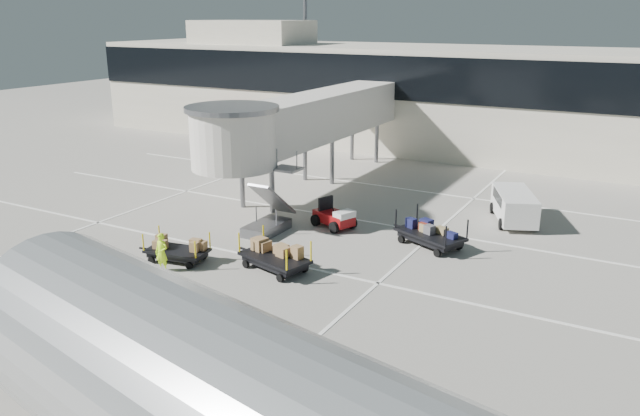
{
  "coord_description": "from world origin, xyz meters",
  "views": [
    {
      "loc": [
        15.19,
        -19.47,
        10.39
      ],
      "look_at": [
        2.06,
        4.27,
        2.0
      ],
      "focal_mm": 35.0,
      "sensor_mm": 36.0,
      "label": 1
    }
  ],
  "objects_px": {
    "box_cart_near": "(275,257)",
    "minivan": "(514,203)",
    "ground_worker": "(162,253)",
    "suitcase_cart": "(430,235)",
    "box_cart_far": "(178,251)",
    "baggage_tug": "(335,217)",
    "belt_loader": "(232,135)"
  },
  "relations": [
    {
      "from": "ground_worker",
      "to": "belt_loader",
      "type": "height_order",
      "value": "belt_loader"
    },
    {
      "from": "suitcase_cart",
      "to": "minivan",
      "type": "height_order",
      "value": "minivan"
    },
    {
      "from": "baggage_tug",
      "to": "box_cart_near",
      "type": "height_order",
      "value": "box_cart_near"
    },
    {
      "from": "belt_loader",
      "to": "box_cart_near",
      "type": "bearing_deg",
      "value": -27.14
    },
    {
      "from": "box_cart_far",
      "to": "minivan",
      "type": "bearing_deg",
      "value": 39.29
    },
    {
      "from": "box_cart_far",
      "to": "ground_worker",
      "type": "distance_m",
      "value": 1.24
    },
    {
      "from": "box_cart_near",
      "to": "minivan",
      "type": "bearing_deg",
      "value": 72.5
    },
    {
      "from": "box_cart_far",
      "to": "minivan",
      "type": "relative_size",
      "value": 0.75
    },
    {
      "from": "minivan",
      "to": "ground_worker",
      "type": "bearing_deg",
      "value": -152.1
    },
    {
      "from": "box_cart_near",
      "to": "ground_worker",
      "type": "bearing_deg",
      "value": -135.29
    },
    {
      "from": "box_cart_near",
      "to": "ground_worker",
      "type": "xyz_separation_m",
      "value": [
        -4.13,
        -2.4,
        0.23
      ]
    },
    {
      "from": "baggage_tug",
      "to": "ground_worker",
      "type": "height_order",
      "value": "ground_worker"
    },
    {
      "from": "suitcase_cart",
      "to": "belt_loader",
      "type": "distance_m",
      "value": 27.75
    },
    {
      "from": "baggage_tug",
      "to": "belt_loader",
      "type": "distance_m",
      "value": 23.42
    },
    {
      "from": "suitcase_cart",
      "to": "box_cart_near",
      "type": "xyz_separation_m",
      "value": [
        -4.78,
        -5.92,
        0.06
      ]
    },
    {
      "from": "belt_loader",
      "to": "minivan",
      "type": "bearing_deg",
      "value": 1.62
    },
    {
      "from": "baggage_tug",
      "to": "box_cart_near",
      "type": "xyz_separation_m",
      "value": [
        0.43,
        -6.22,
        0.07
      ]
    },
    {
      "from": "box_cart_near",
      "to": "ground_worker",
      "type": "relative_size",
      "value": 2.31
    },
    {
      "from": "box_cart_near",
      "to": "ground_worker",
      "type": "distance_m",
      "value": 4.79
    },
    {
      "from": "baggage_tug",
      "to": "ground_worker",
      "type": "bearing_deg",
      "value": -91.53
    },
    {
      "from": "suitcase_cart",
      "to": "belt_loader",
      "type": "height_order",
      "value": "belt_loader"
    },
    {
      "from": "box_cart_far",
      "to": "ground_worker",
      "type": "bearing_deg",
      "value": -91.93
    },
    {
      "from": "belt_loader",
      "to": "box_cart_far",
      "type": "bearing_deg",
      "value": -35.9
    },
    {
      "from": "ground_worker",
      "to": "box_cart_far",
      "type": "bearing_deg",
      "value": 94.22
    },
    {
      "from": "baggage_tug",
      "to": "ground_worker",
      "type": "relative_size",
      "value": 1.47
    },
    {
      "from": "belt_loader",
      "to": "ground_worker",
      "type": "bearing_deg",
      "value": -36.93
    },
    {
      "from": "box_cart_near",
      "to": "belt_loader",
      "type": "height_order",
      "value": "belt_loader"
    },
    {
      "from": "box_cart_far",
      "to": "minivan",
      "type": "distance_m",
      "value": 17.38
    },
    {
      "from": "box_cart_near",
      "to": "box_cart_far",
      "type": "xyz_separation_m",
      "value": [
        -4.28,
        -1.23,
        -0.13
      ]
    },
    {
      "from": "ground_worker",
      "to": "suitcase_cart",
      "type": "bearing_deg",
      "value": 40.39
    },
    {
      "from": "suitcase_cart",
      "to": "box_cart_far",
      "type": "xyz_separation_m",
      "value": [
        -9.05,
        -7.14,
        -0.07
      ]
    },
    {
      "from": "box_cart_far",
      "to": "belt_loader",
      "type": "bearing_deg",
      "value": 112.76
    }
  ]
}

